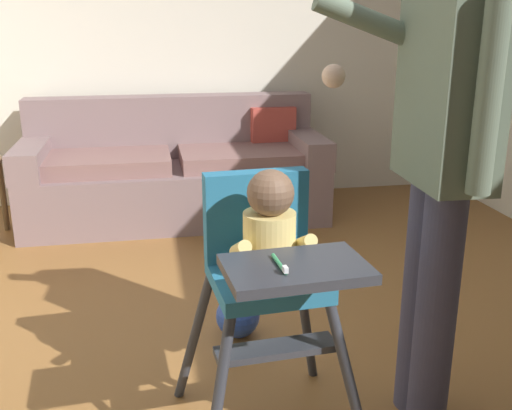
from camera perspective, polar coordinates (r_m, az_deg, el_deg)
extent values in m
cube|color=brown|center=(2.64, 2.14, -16.30)|extent=(5.86, 6.89, 0.10)
cube|color=silver|center=(4.84, -4.91, 16.41)|extent=(5.06, 0.06, 2.67)
cube|color=slate|center=(4.41, -7.62, 1.25)|extent=(2.13, 0.84, 0.40)
cube|color=slate|center=(4.64, -8.07, 7.49)|extent=(2.13, 0.22, 0.46)
cube|color=slate|center=(4.40, -20.58, 4.29)|extent=(0.20, 0.84, 0.20)
cube|color=slate|center=(4.49, 4.80, 5.58)|extent=(0.20, 0.84, 0.20)
cube|color=#815C59|center=(4.30, -13.89, 3.99)|extent=(0.85, 0.60, 0.11)
cube|color=#815C59|center=(4.34, -1.60, 4.63)|extent=(0.85, 0.60, 0.11)
cube|color=#B24238|center=(4.61, 1.64, 7.22)|extent=(0.35, 0.13, 0.34)
cylinder|color=#2F323A|center=(1.92, -3.75, -18.86)|extent=(0.16, 0.18, 0.57)
cylinder|color=#2F323A|center=(2.03, 9.05, -16.81)|extent=(0.18, 0.16, 0.57)
cylinder|color=#2F323A|center=(2.29, -5.93, -12.48)|extent=(0.18, 0.16, 0.57)
cylinder|color=#2F323A|center=(2.38, 4.78, -11.16)|extent=(0.16, 0.18, 0.57)
cube|color=#246A94|center=(2.00, 1.09, -7.25)|extent=(0.38, 0.38, 0.05)
cube|color=#246A94|center=(2.07, -0.01, -0.99)|extent=(0.36, 0.10, 0.31)
cube|color=#2F323A|center=(1.68, 3.82, -6.11)|extent=(0.42, 0.29, 0.03)
cube|color=#2F323A|center=(2.00, 1.92, -13.59)|extent=(0.41, 0.13, 0.02)
cylinder|color=#E9CC77|center=(1.93, 1.28, -3.84)|extent=(0.18, 0.18, 0.22)
sphere|color=brown|center=(1.86, 1.40, 1.15)|extent=(0.15, 0.15, 0.15)
cylinder|color=#E9CC77|center=(1.86, -1.50, -4.25)|extent=(0.05, 0.15, 0.10)
cylinder|color=#E9CC77|center=(1.92, 4.63, -3.65)|extent=(0.05, 0.15, 0.10)
cylinder|color=#38A366|center=(1.66, 2.23, -5.62)|extent=(0.02, 0.13, 0.01)
cube|color=white|center=(1.60, 2.81, -6.15)|extent=(0.01, 0.02, 0.02)
cylinder|color=#3B3C55|center=(2.27, 15.52, -8.53)|extent=(0.14, 0.14, 0.90)
cylinder|color=#3B3C55|center=(2.17, 16.79, -9.86)|extent=(0.14, 0.14, 0.90)
cube|color=#5A6957|center=(2.01, 17.99, 10.82)|extent=(0.22, 0.41, 0.63)
cylinder|color=#5A6957|center=(2.10, 11.94, 16.37)|extent=(0.48, 0.09, 0.23)
sphere|color=beige|center=(2.06, 7.41, 12.11)|extent=(0.08, 0.08, 0.08)
cylinder|color=#5A6957|center=(1.79, 21.34, 9.80)|extent=(0.07, 0.07, 0.57)
sphere|color=#284CB7|center=(2.81, -1.75, -10.52)|extent=(0.20, 0.20, 0.20)
cylinder|color=brown|center=(4.46, -23.00, 0.85)|extent=(0.04, 0.04, 0.50)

